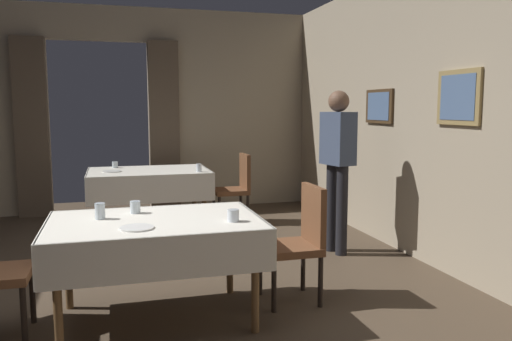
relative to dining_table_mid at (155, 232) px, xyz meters
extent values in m
plane|color=#4C3D2D|center=(-0.44, 0.05, -0.66)|extent=(10.08, 10.08, 0.00)
cube|color=tan|center=(2.76, 0.05, 0.84)|extent=(0.12, 8.40, 3.00)
cube|color=#997F4C|center=(2.68, 0.25, 0.98)|extent=(0.03, 0.57, 0.49)
cube|color=slate|center=(2.67, 0.25, 0.98)|extent=(0.01, 0.47, 0.40)
cube|color=#47331E|center=(2.68, 1.65, 0.90)|extent=(0.03, 0.58, 0.38)
cube|color=slate|center=(2.67, 1.65, 0.90)|extent=(0.01, 0.48, 0.32)
cube|color=tan|center=(1.51, 4.25, 0.84)|extent=(2.50, 0.12, 3.00)
cube|color=tan|center=(-0.44, 4.25, 2.09)|extent=(1.40, 0.12, 0.50)
cube|color=brown|center=(-1.36, 4.11, 0.60)|extent=(0.44, 0.14, 2.51)
cube|color=brown|center=(0.48, 4.11, 0.60)|extent=(0.44, 0.14, 2.51)
cylinder|color=brown|center=(-0.64, -0.40, -0.31)|extent=(0.06, 0.06, 0.71)
cylinder|color=brown|center=(0.64, -0.40, -0.31)|extent=(0.06, 0.06, 0.71)
cylinder|color=brown|center=(-0.64, 0.40, -0.31)|extent=(0.06, 0.06, 0.71)
cylinder|color=brown|center=(0.64, 0.40, -0.31)|extent=(0.06, 0.06, 0.71)
cube|color=brown|center=(0.00, 0.00, 0.06)|extent=(1.43, 0.96, 0.03)
cube|color=silver|center=(0.00, 0.00, 0.08)|extent=(1.49, 1.02, 0.01)
cube|color=silver|center=(0.00, -0.51, -0.05)|extent=(1.49, 0.02, 0.29)
cube|color=silver|center=(0.00, 0.51, -0.05)|extent=(1.49, 0.02, 0.29)
cube|color=silver|center=(-0.75, 0.00, -0.05)|extent=(0.02, 1.02, 0.29)
cube|color=silver|center=(0.75, 0.00, -0.05)|extent=(0.02, 1.02, 0.29)
cylinder|color=brown|center=(-0.48, 2.56, -0.31)|extent=(0.06, 0.06, 0.71)
cylinder|color=brown|center=(0.80, 2.56, -0.31)|extent=(0.06, 0.06, 0.71)
cylinder|color=brown|center=(-0.48, 3.39, -0.31)|extent=(0.06, 0.06, 0.71)
cylinder|color=brown|center=(0.80, 3.39, -0.31)|extent=(0.06, 0.06, 0.71)
cube|color=brown|center=(0.16, 2.97, 0.06)|extent=(1.44, 0.99, 0.03)
cube|color=silver|center=(0.16, 2.97, 0.08)|extent=(1.50, 1.05, 0.01)
cube|color=silver|center=(0.16, 2.45, -0.08)|extent=(1.50, 0.02, 0.34)
cube|color=silver|center=(0.16, 3.50, -0.08)|extent=(1.50, 0.02, 0.34)
cube|color=silver|center=(-0.59, 2.97, -0.08)|extent=(0.02, 1.05, 0.34)
cube|color=silver|center=(0.91, 2.97, -0.08)|extent=(0.02, 1.05, 0.34)
cylinder|color=black|center=(-0.87, 0.18, -0.45)|extent=(0.04, 0.04, 0.42)
cylinder|color=black|center=(-0.87, -0.20, -0.45)|extent=(0.04, 0.04, 0.42)
cylinder|color=black|center=(0.87, -0.10, -0.45)|extent=(0.04, 0.04, 0.42)
cylinder|color=black|center=(0.87, 0.28, -0.45)|extent=(0.04, 0.04, 0.42)
cylinder|color=black|center=(1.25, -0.10, -0.45)|extent=(0.04, 0.04, 0.42)
cylinder|color=black|center=(1.25, 0.28, -0.45)|extent=(0.04, 0.04, 0.42)
cube|color=brown|center=(1.06, 0.09, -0.23)|extent=(0.44, 0.44, 0.06)
cube|color=brown|center=(1.26, 0.09, 0.03)|extent=(0.05, 0.42, 0.48)
cylinder|color=black|center=(1.03, 2.74, -0.45)|extent=(0.04, 0.04, 0.42)
cylinder|color=black|center=(1.03, 3.12, -0.45)|extent=(0.04, 0.04, 0.42)
cylinder|color=black|center=(1.41, 2.74, -0.45)|extent=(0.04, 0.04, 0.42)
cylinder|color=black|center=(1.41, 3.12, -0.45)|extent=(0.04, 0.04, 0.42)
cube|color=brown|center=(1.22, 2.93, -0.23)|extent=(0.44, 0.44, 0.06)
cube|color=brown|center=(1.42, 2.93, 0.03)|extent=(0.05, 0.42, 0.48)
cylinder|color=silver|center=(-0.38, 0.11, 0.15)|extent=(0.07, 0.07, 0.12)
cylinder|color=white|center=(-0.14, -0.26, 0.10)|extent=(0.23, 0.23, 0.01)
cylinder|color=silver|center=(0.53, -0.22, 0.13)|extent=(0.08, 0.08, 0.09)
cylinder|color=silver|center=(-0.13, 0.26, 0.14)|extent=(0.08, 0.08, 0.09)
cylinder|color=silver|center=(-0.25, 3.34, 0.13)|extent=(0.08, 0.08, 0.08)
cylinder|color=silver|center=(0.75, 2.61, 0.14)|extent=(0.07, 0.07, 0.10)
cylinder|color=white|center=(-0.29, 2.90, 0.10)|extent=(0.23, 0.23, 0.01)
cylinder|color=black|center=(1.98, 1.34, -0.19)|extent=(0.12, 0.12, 0.95)
cylinder|color=black|center=(2.01, 1.17, -0.19)|extent=(0.12, 0.12, 0.95)
cube|color=#3F4C66|center=(2.00, 1.26, 0.56)|extent=(0.29, 0.40, 0.55)
sphere|color=brown|center=(2.00, 1.26, 0.95)|extent=(0.22, 0.22, 0.22)
camera|label=1|loc=(-0.27, -3.67, 0.89)|focal=36.03mm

